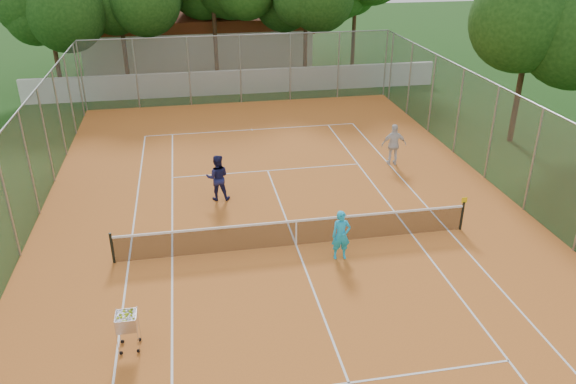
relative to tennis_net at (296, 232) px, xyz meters
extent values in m
plane|color=#13330E|center=(0.00, 0.00, -0.51)|extent=(120.00, 120.00, 0.00)
cube|color=#C26825|center=(0.00, 0.00, -0.50)|extent=(18.00, 34.00, 0.02)
cube|color=white|center=(0.00, 0.00, -0.49)|extent=(10.98, 23.78, 0.01)
cube|color=black|center=(0.00, 0.00, 0.00)|extent=(11.88, 0.10, 0.98)
cube|color=slate|center=(0.00, 0.00, 1.49)|extent=(18.00, 34.00, 4.00)
cube|color=white|center=(0.00, 19.00, 0.24)|extent=(26.00, 0.30, 1.50)
cube|color=beige|center=(-2.00, 29.00, 1.69)|extent=(16.40, 9.00, 4.40)
cube|color=black|center=(0.00, 22.00, 4.49)|extent=(29.00, 19.00, 10.00)
imported|color=#1BAFE5|center=(1.26, -1.02, 0.34)|extent=(0.63, 0.43, 1.67)
imported|color=#181B49|center=(-2.31, 4.00, 0.43)|extent=(0.97, 0.79, 1.84)
imported|color=silver|center=(5.63, 6.10, 0.45)|extent=(1.15, 0.59, 1.88)
cube|color=silver|center=(-5.15, -4.21, 0.09)|extent=(0.61, 0.61, 1.15)
camera|label=1|loc=(-3.23, -15.95, 9.33)|focal=35.00mm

